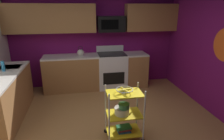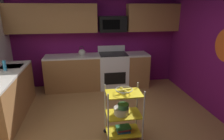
% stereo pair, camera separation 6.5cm
% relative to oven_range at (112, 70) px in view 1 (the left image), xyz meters
% --- Properties ---
extents(floor, '(4.40, 4.80, 0.04)m').
position_rel_oven_range_xyz_m(floor, '(-0.42, -2.10, -0.50)').
color(floor, '#A87542').
rests_on(floor, ground).
extents(wall_back, '(4.52, 0.06, 2.60)m').
position_rel_oven_range_xyz_m(wall_back, '(-0.42, 0.33, 0.82)').
color(wall_back, '#6B1156').
rests_on(wall_back, ground).
extents(counter_run, '(3.57, 2.50, 0.92)m').
position_rel_oven_range_xyz_m(counter_run, '(-1.21, -0.52, -0.01)').
color(counter_run, '#9E6B3D').
rests_on(counter_run, ground).
extents(oven_range, '(0.76, 0.65, 1.10)m').
position_rel_oven_range_xyz_m(oven_range, '(0.00, 0.00, 0.00)').
color(oven_range, white).
rests_on(oven_range, ground).
extents(upper_cabinets, '(4.40, 0.33, 0.70)m').
position_rel_oven_range_xyz_m(upper_cabinets, '(-0.51, 0.13, 1.37)').
color(upper_cabinets, '#9E6B3D').
extents(microwave, '(0.70, 0.39, 0.40)m').
position_rel_oven_range_xyz_m(microwave, '(-0.00, 0.10, 1.22)').
color(microwave, black).
extents(rolling_cart, '(0.62, 0.39, 0.91)m').
position_rel_oven_range_xyz_m(rolling_cart, '(-0.20, -2.26, -0.03)').
color(rolling_cart, silver).
rests_on(rolling_cart, ground).
extents(fruit_bowl, '(0.27, 0.27, 0.07)m').
position_rel_oven_range_xyz_m(fruit_bowl, '(-0.20, -2.26, 0.40)').
color(fruit_bowl, silver).
rests_on(fruit_bowl, rolling_cart).
extents(mixing_bowl_large, '(0.25, 0.25, 0.11)m').
position_rel_oven_range_xyz_m(mixing_bowl_large, '(-0.24, -2.26, 0.04)').
color(mixing_bowl_large, silver).
rests_on(mixing_bowl_large, rolling_cart).
extents(mixing_bowl_small, '(0.18, 0.18, 0.08)m').
position_rel_oven_range_xyz_m(mixing_bowl_small, '(-0.21, -2.29, 0.14)').
color(mixing_bowl_small, '#387F4C').
rests_on(mixing_bowl_small, rolling_cart).
extents(book_stack, '(0.25, 0.18, 0.09)m').
position_rel_oven_range_xyz_m(book_stack, '(-0.20, -2.26, -0.30)').
color(book_stack, '#1E4C8C').
rests_on(book_stack, rolling_cart).
extents(kettle, '(0.21, 0.18, 0.26)m').
position_rel_oven_range_xyz_m(kettle, '(-0.82, -0.00, 0.52)').
color(kettle, beige).
rests_on(kettle, counter_run).
extents(dish_soap_bottle, '(0.06, 0.06, 0.20)m').
position_rel_oven_range_xyz_m(dish_soap_bottle, '(-2.33, -1.04, 0.54)').
color(dish_soap_bottle, '#2D8CBF').
rests_on(dish_soap_bottle, counter_run).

